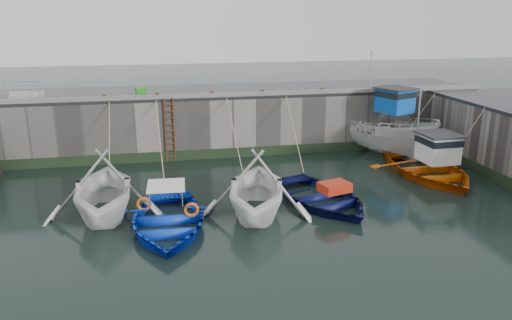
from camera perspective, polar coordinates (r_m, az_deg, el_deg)
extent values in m
plane|color=black|center=(16.54, -1.31, -9.43)|extent=(120.00, 120.00, 0.00)
cube|color=slate|center=(27.87, -5.90, 4.56)|extent=(30.00, 5.00, 3.00)
cube|color=black|center=(27.58, -6.00, 7.77)|extent=(30.00, 5.00, 0.16)
cube|color=slate|center=(25.24, -5.48, 7.39)|extent=(30.00, 0.30, 0.20)
cube|color=black|center=(25.71, -5.25, 0.69)|extent=(30.00, 0.08, 0.50)
cylinder|color=#3F1E0F|center=(25.21, -10.35, 3.34)|extent=(0.07, 0.07, 3.20)
cylinder|color=#3F1E0F|center=(25.22, -9.35, 3.39)|extent=(0.07, 0.07, 3.20)
cube|color=#3F1E0F|center=(25.53, -9.70, 0.40)|extent=(0.44, 0.06, 0.05)
cube|color=#3F1E0F|center=(25.44, -9.73, 1.12)|extent=(0.44, 0.06, 0.05)
cube|color=#3F1E0F|center=(25.35, -9.77, 1.84)|extent=(0.44, 0.06, 0.05)
cube|color=#3F1E0F|center=(25.27, -9.81, 2.56)|extent=(0.44, 0.06, 0.05)
cube|color=#3F1E0F|center=(25.20, -9.84, 3.29)|extent=(0.44, 0.06, 0.05)
cube|color=#3F1E0F|center=(25.13, -9.88, 4.02)|extent=(0.44, 0.06, 0.05)
cube|color=#3F1E0F|center=(25.06, -9.92, 4.76)|extent=(0.44, 0.06, 0.05)
cube|color=#3F1E0F|center=(24.99, -9.95, 5.50)|extent=(0.44, 0.06, 0.05)
cube|color=#3F1E0F|center=(24.93, -9.99, 6.24)|extent=(0.44, 0.06, 0.05)
imported|color=silver|center=(19.48, -16.83, -6.04)|extent=(4.61, 5.32, 2.76)
imported|color=#0D3ACD|center=(17.87, -10.05, -7.64)|extent=(4.11, 5.56, 1.11)
imported|color=white|center=(18.79, 0.04, -6.13)|extent=(5.54, 6.06, 2.72)
imported|color=#0A0F44|center=(19.90, 7.50, -4.95)|extent=(4.90, 5.93, 1.07)
imported|color=silver|center=(27.40, 14.34, 2.78)|extent=(5.01, 7.30, 2.64)
cube|color=#0B4AB2|center=(26.64, 15.60, 6.53)|extent=(1.87, 1.92, 1.20)
cube|color=black|center=(26.58, 15.66, 7.27)|extent=(1.95, 2.00, 0.28)
cube|color=#262628|center=(26.54, 15.70, 7.89)|extent=(2.13, 2.19, 0.08)
cylinder|color=#A5A8AD|center=(27.69, 12.90, 8.97)|extent=(0.08, 0.08, 3.00)
imported|color=orange|center=(24.24, 19.05, -1.13)|extent=(4.41, 6.03, 1.22)
cube|color=white|center=(23.43, 20.09, 1.26)|extent=(1.45, 1.55, 1.20)
cube|color=black|center=(23.35, 20.18, 2.09)|extent=(1.51, 1.61, 0.28)
cube|color=#262628|center=(23.29, 20.25, 2.78)|extent=(1.66, 1.75, 0.08)
cylinder|color=#A5A8AD|center=(24.71, 18.05, 4.35)|extent=(0.08, 0.08, 3.00)
cube|color=#1E8919|center=(26.92, -13.01, 7.73)|extent=(0.61, 0.50, 0.30)
cylinder|color=#A5A8AD|center=(26.42, -26.72, 7.00)|extent=(0.05, 0.05, 1.00)
cylinder|color=#A5A8AD|center=(26.07, -23.52, 7.28)|extent=(0.05, 0.05, 1.00)
cylinder|color=#A5A8AD|center=(26.17, -25.26, 8.13)|extent=(1.50, 0.05, 0.05)
cube|color=gray|center=(26.77, -24.79, 6.45)|extent=(1.60, 0.35, 0.18)
cube|color=gray|center=(27.08, -24.68, 6.95)|extent=(1.60, 0.35, 0.18)
cylinder|color=#3F1E0F|center=(25.32, -16.91, 6.88)|extent=(0.18, 0.18, 0.28)
cylinder|color=#3F1E0F|center=(25.20, -11.21, 7.23)|extent=(0.18, 0.18, 0.28)
cylinder|color=#3F1E0F|center=(25.36, -5.05, 7.53)|extent=(0.18, 0.18, 0.28)
cylinder|color=#3F1E0F|center=(25.77, 0.75, 7.74)|extent=(0.18, 0.18, 0.28)
cylinder|color=#3F1E0F|center=(26.63, 7.56, 7.89)|extent=(0.18, 0.18, 0.28)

